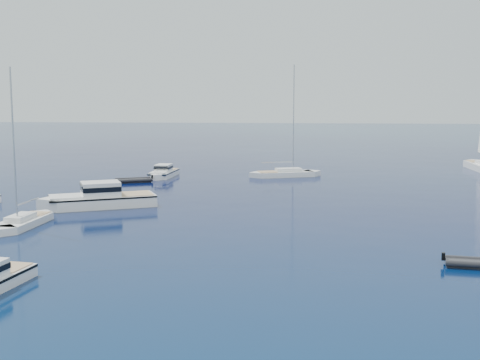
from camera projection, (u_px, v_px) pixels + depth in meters
The scene contains 7 objects.
ground at pixel (205, 276), 34.52m from camera, with size 400.00×400.00×0.00m, color #072A48.
motor_cruiser_centre at pixel (99, 207), 55.90m from camera, with size 3.41×11.15×2.93m, color silver, non-canonical shape.
motor_cruiser_horizon at pixel (163, 177), 76.75m from camera, with size 2.35×7.67×2.01m, color white, non-canonical shape.
sailboat_fore at pixel (23, 226), 47.72m from camera, with size 2.22×8.53×12.54m, color silver, non-canonical shape.
sailboat_centre at pixel (285, 177), 77.21m from camera, with size 2.53×9.74×14.31m, color silver, non-canonical shape.
tender_grey_near at pixel (473, 267), 36.32m from camera, with size 1.86×3.33×0.95m, color black, non-canonical shape.
tender_grey_far at pixel (134, 182), 72.19m from camera, with size 2.31×4.34×0.95m, color black, non-canonical shape.
Camera 1 is at (5.01, -33.17, 9.92)m, focal length 46.37 mm.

